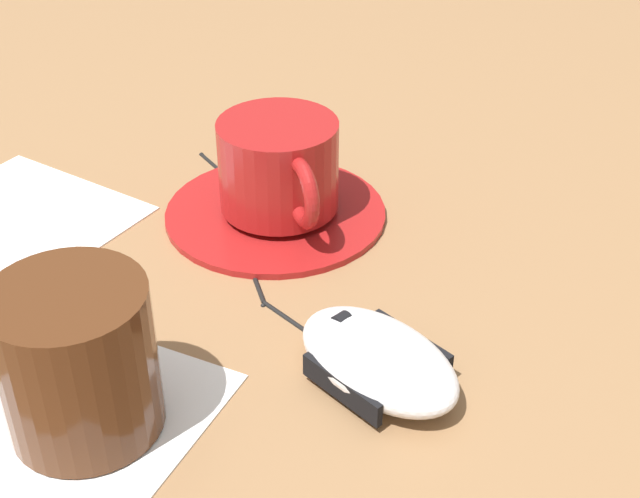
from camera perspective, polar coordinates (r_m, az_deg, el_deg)
ground_plane at (r=0.57m, az=-10.80°, el=-3.03°), size 3.00×3.00×0.00m
saucer at (r=0.64m, az=-2.87°, el=2.50°), size 0.16×0.16×0.01m
coffee_cup at (r=0.62m, az=-2.60°, el=5.30°), size 0.11×0.08×0.06m
computer_mouse at (r=0.49m, az=3.73°, el=-7.07°), size 0.11×0.12×0.03m
mouse_cable at (r=0.62m, az=-4.68°, el=1.24°), size 0.22×0.12×0.00m
napkin_under_glass at (r=0.50m, az=-15.55°, el=-10.31°), size 0.17×0.17×0.00m
drinking_glass at (r=0.46m, az=-15.60°, el=-6.85°), size 0.08×0.08×0.08m
napkin_spare at (r=0.66m, az=-19.25°, el=1.52°), size 0.20×0.20×0.00m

